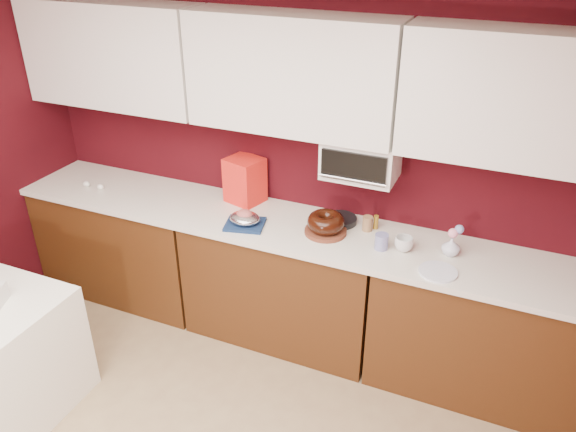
# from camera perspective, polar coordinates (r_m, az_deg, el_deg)

# --- Properties ---
(wall_back) EXTENTS (4.00, 0.02, 2.50)m
(wall_back) POSITION_cam_1_polar(r_m,az_deg,el_deg) (3.80, 1.44, 5.96)
(wall_back) COLOR #3A080D
(wall_back) RESTS_ON floor
(base_cabinet_left) EXTENTS (1.31, 0.58, 0.86)m
(base_cabinet_left) POSITION_cam_1_polar(r_m,az_deg,el_deg) (4.56, -15.95, -2.66)
(base_cabinet_left) COLOR #47250E
(base_cabinet_left) RESTS_ON floor
(base_cabinet_center) EXTENTS (1.31, 0.58, 0.86)m
(base_cabinet_center) POSITION_cam_1_polar(r_m,az_deg,el_deg) (3.94, -0.41, -6.73)
(base_cabinet_center) COLOR #47250E
(base_cabinet_center) RESTS_ON floor
(base_cabinet_right) EXTENTS (1.31, 0.58, 0.86)m
(base_cabinet_right) POSITION_cam_1_polar(r_m,az_deg,el_deg) (3.72, 19.11, -11.04)
(base_cabinet_right) COLOR #47250E
(base_cabinet_right) RESTS_ON floor
(countertop) EXTENTS (4.00, 0.62, 0.04)m
(countertop) POSITION_cam_1_polar(r_m,az_deg,el_deg) (3.70, -0.44, -1.02)
(countertop) COLOR silver
(countertop) RESTS_ON base_cabinet_center
(upper_cabinet_left) EXTENTS (1.31, 0.33, 0.70)m
(upper_cabinet_left) POSITION_cam_1_polar(r_m,az_deg,el_deg) (4.16, -17.35, 15.37)
(upper_cabinet_left) COLOR white
(upper_cabinet_left) RESTS_ON wall_back
(upper_cabinet_center) EXTENTS (1.31, 0.33, 0.70)m
(upper_cabinet_center) POSITION_cam_1_polar(r_m,az_deg,el_deg) (3.47, 0.50, 14.21)
(upper_cabinet_center) COLOR white
(upper_cabinet_center) RESTS_ON wall_back
(upper_cabinet_right) EXTENTS (1.31, 0.33, 0.70)m
(upper_cabinet_right) POSITION_cam_1_polar(r_m,az_deg,el_deg) (3.21, 23.41, 10.78)
(upper_cabinet_right) COLOR white
(upper_cabinet_right) RESTS_ON wall_back
(toaster_oven) EXTENTS (0.45, 0.30, 0.25)m
(toaster_oven) POSITION_cam_1_polar(r_m,az_deg,el_deg) (3.49, 7.45, 5.87)
(toaster_oven) COLOR white
(toaster_oven) RESTS_ON upper_cabinet_center
(toaster_oven_door) EXTENTS (0.40, 0.02, 0.18)m
(toaster_oven_door) POSITION_cam_1_polar(r_m,az_deg,el_deg) (3.35, 6.66, 4.92)
(toaster_oven_door) COLOR black
(toaster_oven_door) RESTS_ON toaster_oven
(toaster_oven_handle) EXTENTS (0.42, 0.02, 0.02)m
(toaster_oven_handle) POSITION_cam_1_polar(r_m,az_deg,el_deg) (3.37, 6.51, 3.66)
(toaster_oven_handle) COLOR silver
(toaster_oven_handle) RESTS_ON toaster_oven
(cake_base) EXTENTS (0.32, 0.32, 0.02)m
(cake_base) POSITION_cam_1_polar(r_m,az_deg,el_deg) (3.59, 3.84, -1.56)
(cake_base) COLOR brown
(cake_base) RESTS_ON countertop
(bundt_cake) EXTENTS (0.31, 0.31, 0.10)m
(bundt_cake) POSITION_cam_1_polar(r_m,az_deg,el_deg) (3.55, 3.87, -0.62)
(bundt_cake) COLOR black
(bundt_cake) RESTS_ON cake_base
(navy_towel) EXTENTS (0.29, 0.27, 0.02)m
(navy_towel) POSITION_cam_1_polar(r_m,az_deg,el_deg) (3.67, -4.40, -0.84)
(navy_towel) COLOR #15294F
(navy_towel) RESTS_ON countertop
(foil_ham_nest) EXTENTS (0.25, 0.24, 0.07)m
(foil_ham_nest) POSITION_cam_1_polar(r_m,az_deg,el_deg) (3.65, -4.42, -0.22)
(foil_ham_nest) COLOR silver
(foil_ham_nest) RESTS_ON navy_towel
(roasted_ham) EXTENTS (0.14, 0.13, 0.07)m
(roasted_ham) POSITION_cam_1_polar(r_m,az_deg,el_deg) (3.64, -4.44, 0.13)
(roasted_ham) COLOR #BB5A55
(roasted_ham) RESTS_ON foil_ham_nest
(pandoro_box) EXTENTS (0.28, 0.27, 0.32)m
(pandoro_box) POSITION_cam_1_polar(r_m,az_deg,el_deg) (3.93, -4.40, 3.66)
(pandoro_box) COLOR red
(pandoro_box) RESTS_ON countertop
(dark_pan) EXTENTS (0.22, 0.22, 0.04)m
(dark_pan) POSITION_cam_1_polar(r_m,az_deg,el_deg) (3.71, 5.33, -0.40)
(dark_pan) COLOR black
(dark_pan) RESTS_ON countertop
(coffee_mug) EXTENTS (0.14, 0.14, 0.11)m
(coffee_mug) POSITION_cam_1_polar(r_m,az_deg,el_deg) (3.45, 11.69, -2.65)
(coffee_mug) COLOR silver
(coffee_mug) RESTS_ON countertop
(blue_jar) EXTENTS (0.10, 0.10, 0.10)m
(blue_jar) POSITION_cam_1_polar(r_m,az_deg,el_deg) (3.44, 9.47, -2.58)
(blue_jar) COLOR navy
(blue_jar) RESTS_ON countertop
(flower_vase) EXTENTS (0.10, 0.10, 0.13)m
(flower_vase) POSITION_cam_1_polar(r_m,az_deg,el_deg) (3.47, 16.24, -2.88)
(flower_vase) COLOR silver
(flower_vase) RESTS_ON countertop
(flower_pink) EXTENTS (0.06, 0.06, 0.06)m
(flower_pink) POSITION_cam_1_polar(r_m,az_deg,el_deg) (3.43, 16.43, -1.68)
(flower_pink) COLOR pink
(flower_pink) RESTS_ON flower_vase
(flower_blue) EXTENTS (0.05, 0.05, 0.05)m
(flower_blue) POSITION_cam_1_polar(r_m,az_deg,el_deg) (3.43, 17.02, -1.30)
(flower_blue) COLOR #8091CD
(flower_blue) RESTS_ON flower_vase
(china_plate) EXTENTS (0.26, 0.26, 0.01)m
(china_plate) POSITION_cam_1_polar(r_m,az_deg,el_deg) (3.31, 14.99, -5.49)
(china_plate) COLOR white
(china_plate) RESTS_ON countertop
(amber_bottle) EXTENTS (0.04, 0.04, 0.09)m
(amber_bottle) POSITION_cam_1_polar(r_m,az_deg,el_deg) (3.66, 8.92, -0.62)
(amber_bottle) COLOR olive
(amber_bottle) RESTS_ON countertop
(paper_cup) EXTENTS (0.08, 0.08, 0.10)m
(paper_cup) POSITION_cam_1_polar(r_m,az_deg,el_deg) (3.63, 8.08, -0.76)
(paper_cup) COLOR olive
(paper_cup) RESTS_ON countertop
(egg_left) EXTENTS (0.06, 0.04, 0.04)m
(egg_left) POSITION_cam_1_polar(r_m,az_deg,el_deg) (4.37, -18.52, 2.84)
(egg_left) COLOR white
(egg_left) RESTS_ON countertop
(egg_right) EXTENTS (0.07, 0.06, 0.04)m
(egg_right) POSITION_cam_1_polar(r_m,az_deg,el_deg) (4.45, -19.79, 3.08)
(egg_right) COLOR silver
(egg_right) RESTS_ON countertop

